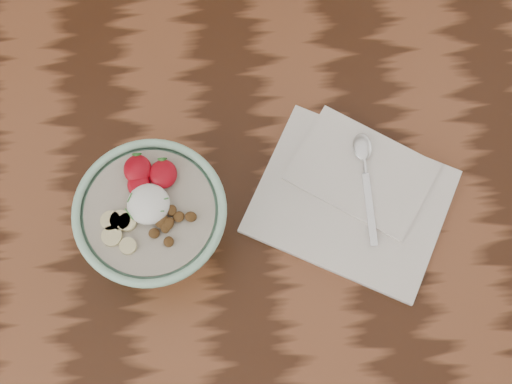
% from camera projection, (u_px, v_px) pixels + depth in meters
% --- Properties ---
extents(table, '(1.60, 0.90, 0.75)m').
position_uv_depth(table, '(239.00, 213.00, 1.15)').
color(table, '#33190C').
rests_on(table, ground).
extents(breakfast_bowl, '(0.21, 0.21, 0.14)m').
position_uv_depth(breakfast_bowl, '(154.00, 219.00, 0.98)').
color(breakfast_bowl, '#9DD3B4').
rests_on(breakfast_bowl, table).
extents(napkin, '(0.34, 0.32, 0.02)m').
position_uv_depth(napkin, '(353.00, 195.00, 1.06)').
color(napkin, white).
rests_on(napkin, table).
extents(spoon, '(0.03, 0.17, 0.01)m').
position_uv_depth(spoon, '(364.00, 162.00, 1.06)').
color(spoon, silver).
rests_on(spoon, napkin).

